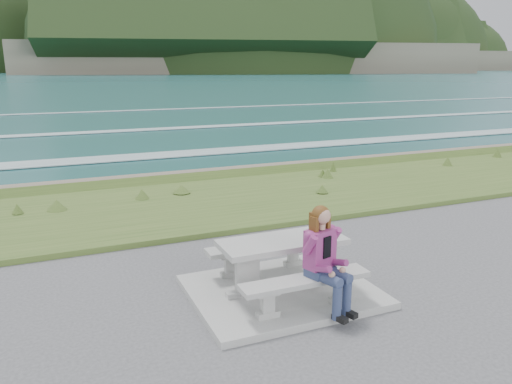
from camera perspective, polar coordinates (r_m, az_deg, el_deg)
concrete_slab at (r=7.40m, az=2.96°, el=-11.27°), size 2.60×2.10×0.10m
picnic_table at (r=7.15m, az=3.02°, el=-6.69°), size 1.80×0.75×0.75m
bench_landward at (r=6.67m, az=5.68°, el=-10.53°), size 1.80×0.35×0.45m
bench_seaward at (r=7.83m, az=0.73°, el=-6.61°), size 1.80×0.35×0.45m
grass_verge at (r=11.83m, az=-7.72°, el=-1.75°), size 160.00×4.50×0.22m
shore_drop at (r=14.56m, az=-10.80°, el=1.17°), size 160.00×0.80×2.20m
ocean at (r=31.61m, az=-17.50°, el=4.56°), size 1600.00×1600.00×0.09m
headland_range at (r=448.13m, az=2.52°, el=15.13°), size 729.83×363.95×206.60m
seated_woman at (r=6.62m, az=8.22°, el=-9.22°), size 0.57×0.77×1.40m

